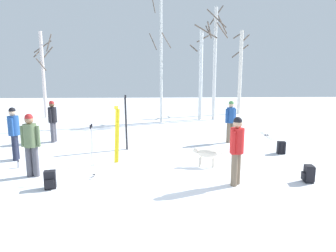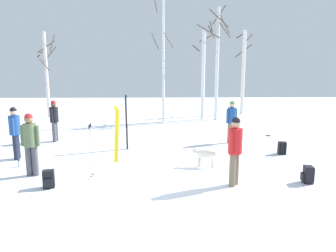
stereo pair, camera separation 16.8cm
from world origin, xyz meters
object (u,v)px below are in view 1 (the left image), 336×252
Objects in this scene: person_2 at (231,119)px; ski_pair_lying_0 at (266,135)px; person_0 at (31,141)px; dog at (206,154)px; person_4 at (53,119)px; birch_tree_2 at (201,72)px; backpack_0 at (50,180)px; birch_tree_1 at (161,61)px; birch_tree_0 at (43,73)px; ski_poles_0 at (92,150)px; backpack_2 at (281,148)px; birch_tree_4 at (240,71)px; person_1 at (14,130)px; birch_tree_3 at (215,61)px; ski_pair_planted_0 at (126,123)px; water_bottle_0 at (19,164)px; person_3 at (237,147)px; ski_pair_planted_1 at (117,135)px; backpack_1 at (308,174)px.

person_2 is 0.93× the size of ski_pair_lying_0.
dog is at bearing 7.39° from person_0.
person_4 is 0.29× the size of birch_tree_2.
backpack_0 is 11.02m from birch_tree_1.
ski_pair_lying_0 is 14.29m from birch_tree_0.
birch_tree_0 reaches higher than ski_poles_0.
backpack_2 is 15.40m from birch_tree_0.
ski_poles_0 is at bearing -160.22° from backpack_2.
birch_tree_4 reaches higher than birch_tree_2.
person_2 is at bearing -147.42° from ski_pair_lying_0.
dog is (6.02, -1.01, -0.59)m from person_1.
birch_tree_1 reaches higher than person_4.
birch_tree_3 is at bearing 84.26° from person_2.
ski_pair_planted_0 is at bearing -125.54° from birch_tree_4.
person_4 reaches higher than water_bottle_0.
birch_tree_3 is at bearing 105.90° from ski_pair_lying_0.
person_3 is 7.82× the size of water_bottle_0.
ski_pair_planted_1 reaches higher than person_2.
ski_pair_planted_1 is 5.70m from backpack_2.
ski_pair_planted_0 is (-3.04, 3.74, 0.02)m from person_3.
dog is (-0.48, 1.52, -0.59)m from person_3.
birch_tree_3 is (2.22, 9.45, 3.24)m from dog.
ski_pair_planted_1 is (-0.13, -1.68, -0.12)m from ski_pair_planted_0.
person_0 is 2.43m from ski_pair_planted_1.
person_4 is (-0.86, 4.23, 0.00)m from person_0.
ski_poles_0 is 11.66m from birch_tree_2.
person_0 is 0.31× the size of birch_tree_0.
backpack_0 is at bearing -179.85° from person_3.
backpack_1 is at bearing -70.66° from birch_tree_1.
person_4 is 5.44m from backpack_0.
birch_tree_0 is at bearing 110.07° from backpack_0.
birch_tree_2 reaches higher than person_3.
backpack_2 is at bearing -85.10° from birch_tree_3.
person_4 is 4.28m from ski_pair_planted_1.
birch_tree_0 is (-5.50, 11.96, 2.16)m from ski_poles_0.
ski_pair_lying_0 is 0.31× the size of birch_tree_4.
ski_pair_planted_0 reaches higher than ski_poles_0.
person_4 is 0.93× the size of ski_pair_lying_0.
person_3 is 0.23× the size of birch_tree_1.
backpack_0 is (-5.64, -4.68, -0.77)m from person_2.
water_bottle_0 is (-7.96, 1.58, -0.11)m from backpack_1.
ski_pair_planted_1 reaches higher than water_bottle_0.
birch_tree_1 reaches higher than birch_tree_3.
person_2 is at bearing 12.54° from ski_pair_planted_0.
birch_tree_1 reaches higher than ski_pair_planted_0.
ski_pair_lying_0 is at bearing 31.73° from ski_pair_planted_1.
birch_tree_2 is at bearing 113.32° from ski_pair_lying_0.
birch_tree_1 is at bearing 76.93° from ski_pair_planted_0.
backpack_0 is 0.08× the size of birch_tree_2.
dog is at bearing 107.44° from person_3.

